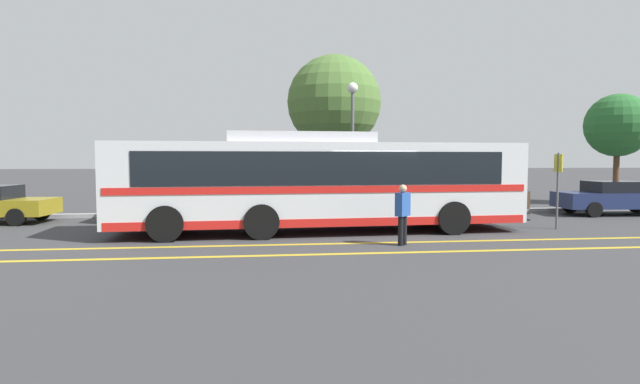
% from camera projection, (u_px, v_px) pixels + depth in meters
% --- Properties ---
extents(ground_plane, '(220.00, 220.00, 0.00)m').
position_uv_depth(ground_plane, '(367.00, 231.00, 15.59)').
color(ground_plane, '#38383A').
extents(lane_strip_0, '(32.38, 0.20, 0.01)m').
position_uv_depth(lane_strip_0, '(330.00, 244.00, 13.25)').
color(lane_strip_0, gold).
rests_on(lane_strip_0, ground_plane).
extents(lane_strip_1, '(32.38, 0.20, 0.01)m').
position_uv_depth(lane_strip_1, '(338.00, 254.00, 11.82)').
color(lane_strip_1, gold).
rests_on(lane_strip_1, ground_plane).
extents(curb_strip, '(40.38, 0.36, 0.15)m').
position_uv_depth(curb_strip, '(306.00, 213.00, 20.25)').
color(curb_strip, '#99999E').
rests_on(curb_strip, ground_plane).
extents(transit_bus, '(12.78, 3.06, 3.05)m').
position_uv_depth(transit_bus, '(319.00, 181.00, 15.33)').
color(transit_bus, silver).
rests_on(transit_bus, ground_plane).
extents(parked_car_1, '(4.36, 1.95, 1.58)m').
position_uv_depth(parked_car_1, '(168.00, 199.00, 18.33)').
color(parked_car_1, navy).
rests_on(parked_car_1, ground_plane).
extents(parked_car_2, '(4.12, 1.98, 1.28)m').
position_uv_depth(parked_car_2, '(341.00, 200.00, 19.18)').
color(parked_car_2, navy).
rests_on(parked_car_2, ground_plane).
extents(parked_car_3, '(4.54, 2.28, 1.51)m').
position_uv_depth(parked_car_3, '(467.00, 196.00, 19.99)').
color(parked_car_3, '#4C3823').
rests_on(parked_car_3, ground_plane).
extents(parked_car_4, '(4.75, 2.06, 1.37)m').
position_uv_depth(parked_car_4, '(616.00, 197.00, 20.20)').
color(parked_car_4, navy).
rests_on(parked_car_4, ground_plane).
extents(pedestrian_0, '(0.46, 0.44, 1.59)m').
position_uv_depth(pedestrian_0, '(403.00, 211.00, 12.98)').
color(pedestrian_0, black).
rests_on(pedestrian_0, ground_plane).
extents(bus_stop_sign, '(0.07, 0.40, 2.46)m').
position_uv_depth(bus_stop_sign, '(558.00, 181.00, 15.98)').
color(bus_stop_sign, '#59595E').
rests_on(bus_stop_sign, ground_plane).
extents(street_lamp, '(0.45, 0.45, 5.47)m').
position_uv_depth(street_lamp, '(352.00, 122.00, 21.00)').
color(street_lamp, '#59595E').
rests_on(street_lamp, ground_plane).
extents(tree_0, '(3.12, 3.12, 5.51)m').
position_uv_depth(tree_0, '(618.00, 126.00, 24.80)').
color(tree_0, '#513823').
rests_on(tree_0, ground_plane).
extents(tree_1, '(4.63, 4.63, 7.38)m').
position_uv_depth(tree_1, '(334.00, 103.00, 24.63)').
color(tree_1, '#513823').
rests_on(tree_1, ground_plane).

